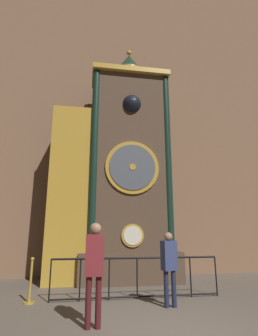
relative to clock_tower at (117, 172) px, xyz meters
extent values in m
cube|color=#846047|center=(0.43, 1.43, 4.09)|extent=(24.00, 0.30, 15.89)
cube|color=brown|center=(0.47, 0.02, -3.35)|extent=(3.49, 1.61, 1.00)
cube|color=brown|center=(0.47, 0.02, 0.58)|extent=(2.79, 1.40, 6.85)
cube|color=gold|center=(0.47, -0.08, 3.90)|extent=(3.02, 1.54, 0.20)
cylinder|color=gold|center=(0.47, -0.71, -2.30)|extent=(0.75, 0.05, 0.75)
cylinder|color=silver|center=(0.47, -0.74, -2.30)|extent=(0.62, 0.03, 0.62)
cylinder|color=gold|center=(0.47, -0.71, 0.03)|extent=(1.91, 0.07, 1.91)
cylinder|color=#4C515B|center=(0.47, -0.75, 0.03)|extent=(1.64, 0.04, 1.64)
cylinder|color=gold|center=(0.47, -0.77, 0.03)|extent=(0.23, 0.03, 0.23)
cube|color=#30241B|center=(0.47, -0.19, 2.49)|extent=(0.89, 0.42, 0.89)
sphere|color=black|center=(0.47, -0.62, 2.49)|extent=(0.71, 0.71, 0.71)
cylinder|color=#142D23|center=(-0.87, -0.59, 0.58)|extent=(0.27, 0.27, 6.85)
cylinder|color=#142D23|center=(1.82, -0.59, 0.58)|extent=(0.27, 0.27, 6.85)
cylinder|color=gold|center=(0.47, 0.02, 4.15)|extent=(1.13, 1.13, 0.30)
cone|color=#163227|center=(0.47, 0.02, 4.70)|extent=(1.08, 1.08, 0.80)
sphere|color=gold|center=(0.47, 0.02, 5.22)|extent=(0.20, 0.20, 0.20)
cube|color=#4C3828|center=(-1.66, 0.07, -0.80)|extent=(1.37, 1.19, 6.12)
cube|color=gold|center=(-1.66, -0.54, -0.80)|extent=(1.44, 0.06, 6.12)
cylinder|color=black|center=(-1.89, -2.35, -3.34)|extent=(0.04, 0.04, 1.02)
cylinder|color=black|center=(-1.16, -2.35, -3.34)|extent=(0.04, 0.04, 1.02)
cylinder|color=black|center=(-0.43, -2.35, -3.34)|extent=(0.04, 0.04, 1.02)
cylinder|color=black|center=(0.30, -2.35, -3.34)|extent=(0.04, 0.04, 1.02)
cylinder|color=black|center=(1.03, -2.35, -3.34)|extent=(0.04, 0.04, 1.02)
cylinder|color=black|center=(1.77, -2.35, -3.34)|extent=(0.04, 0.04, 1.02)
cylinder|color=black|center=(2.50, -2.35, -3.34)|extent=(0.04, 0.04, 1.02)
cylinder|color=black|center=(0.30, -2.35, -2.85)|extent=(4.39, 0.05, 0.05)
cylinder|color=black|center=(0.30, -2.35, -3.79)|extent=(4.39, 0.04, 0.04)
cylinder|color=#461518|center=(-0.97, -4.30, -3.41)|extent=(0.11, 0.11, 0.88)
cylinder|color=#461518|center=(-0.79, -4.30, -3.41)|extent=(0.11, 0.11, 0.88)
cube|color=maroon|center=(-0.88, -4.30, -2.60)|extent=(0.35, 0.23, 0.75)
sphere|color=#8C664C|center=(-0.88, -4.30, -2.13)|extent=(0.22, 0.22, 0.22)
cylinder|color=#1B213A|center=(0.82, -3.22, -3.46)|extent=(0.11, 0.11, 0.79)
cylinder|color=#1B213A|center=(1.00, -3.22, -3.46)|extent=(0.11, 0.11, 0.79)
cube|color=navy|center=(0.91, -3.22, -2.72)|extent=(0.38, 0.30, 0.68)
sphere|color=#8C664C|center=(0.91, -3.22, -2.29)|extent=(0.20, 0.20, 0.20)
cylinder|color=#B28E33|center=(-2.35, -2.35, -3.84)|extent=(0.28, 0.28, 0.04)
cylinder|color=#B28E33|center=(-2.35, -2.35, -3.36)|extent=(0.06, 0.06, 0.98)
sphere|color=#B28E33|center=(-2.35, -2.35, -2.84)|extent=(0.09, 0.09, 0.09)
camera|label=1|loc=(-1.07, -9.51, -2.18)|focal=28.00mm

